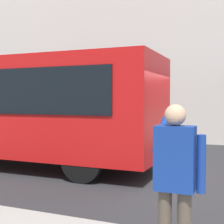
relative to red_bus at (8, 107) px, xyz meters
name	(u,v)px	position (x,y,z in m)	size (l,w,h in m)	color
ground_plane	(168,178)	(-4.74, -0.07, -1.68)	(60.00, 60.00, 0.00)	#2B2B2D
building_facade_far	(204,5)	(-4.76, -6.87, 4.30)	(28.00, 1.55, 12.00)	beige
red_bus	(8,107)	(0.00, 0.00, 0.00)	(9.05, 2.54, 3.08)	red
pedestrian_photographer	(175,173)	(-5.77, 4.32, -0.54)	(0.53, 0.52, 1.70)	#4C4238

